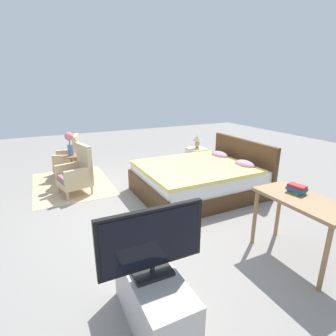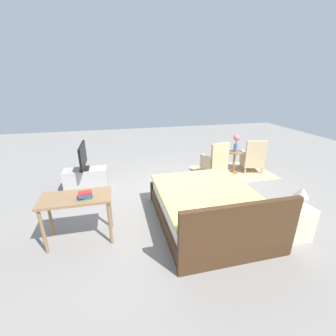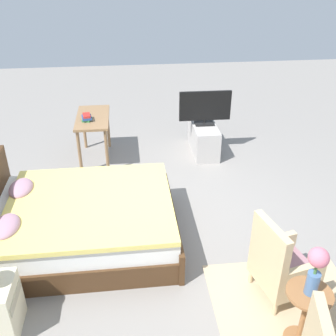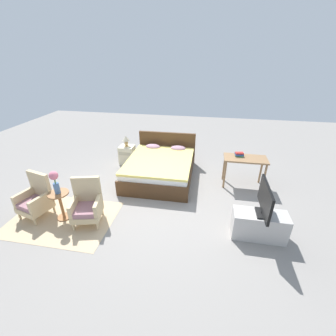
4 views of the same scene
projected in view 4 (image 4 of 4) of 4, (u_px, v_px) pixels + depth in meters
The scene contains 13 objects.
ground_plane at pixel (160, 200), 5.29m from camera, with size 16.00×16.00×0.00m, color gray.
floor_rug at pixel (63, 219), 4.67m from camera, with size 2.10×1.50×0.01m.
bed at pixel (161, 167), 6.15m from camera, with size 1.73×2.19×0.96m.
armchair_by_window_left at pixel (36, 199), 4.64m from camera, with size 0.66×0.66×0.92m.
armchair_by_window_right at pixel (87, 205), 4.46m from camera, with size 0.65×0.65×0.92m.
side_table at pixel (61, 202), 4.54m from camera, with size 0.40×0.40×0.61m.
flower_vase at pixel (55, 180), 4.30m from camera, with size 0.17×0.17×0.48m.
nightstand at pixel (127, 155), 6.94m from camera, with size 0.44×0.41×0.56m.
table_lamp at pixel (126, 139), 6.71m from camera, with size 0.22×0.22×0.33m.
tv_stand at pixel (259, 225), 4.12m from camera, with size 0.96×0.40×0.52m.
tv_flatscreen at pixel (265, 200), 3.86m from camera, with size 0.20×0.87×0.58m.
vanity_desk at pixel (245, 162), 5.58m from camera, with size 1.04×0.52×0.78m.
book_stack at pixel (239, 154), 5.60m from camera, with size 0.22×0.18×0.10m.
Camera 4 is at (0.96, -4.27, 3.07)m, focal length 24.00 mm.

